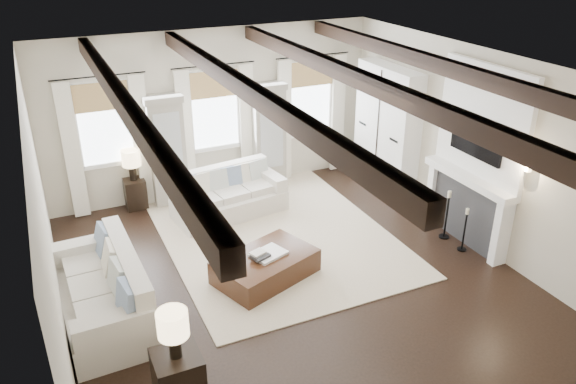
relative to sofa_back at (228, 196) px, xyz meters
name	(u,v)px	position (x,y,z in m)	size (l,w,h in m)	color
ground	(297,283)	(0.18, -2.61, -0.35)	(7.50, 7.50, 0.00)	black
room_shell	(317,139)	(0.93, -1.71, 1.53)	(6.54, 7.54, 3.22)	beige
area_rug	(272,231)	(0.46, -0.99, -0.34)	(3.66, 4.98, 0.02)	#C5B499
sofa_back	(228,196)	(0.00, 0.00, 0.00)	(2.13, 1.20, 0.87)	silver
sofa_left	(106,293)	(-2.50, -2.24, 0.03)	(1.09, 2.28, 0.96)	silver
ottoman	(266,267)	(-0.19, -2.28, -0.16)	(1.48, 0.92, 0.39)	black
tray	(268,254)	(-0.14, -2.27, 0.05)	(0.50, 0.38, 0.04)	white
book_lower	(260,256)	(-0.30, -2.34, 0.09)	(0.26, 0.20, 0.04)	#262628
book_upper	(258,253)	(-0.31, -2.29, 0.13)	(0.22, 0.17, 0.03)	beige
side_table_front	(178,374)	(-1.98, -4.01, -0.09)	(0.53, 0.53, 0.53)	black
lamp_front	(173,327)	(-1.98, -4.01, 0.58)	(0.35, 0.35, 0.60)	black
side_table_back	(135,193)	(-1.51, 0.96, -0.07)	(0.38, 0.38, 0.57)	black
lamp_back	(131,160)	(-1.51, 0.96, 0.62)	(0.34, 0.34, 0.59)	black
candlestick_near	(464,233)	(3.08, -2.88, -0.04)	(0.16, 0.16, 0.77)	black
candlestick_far	(446,219)	(3.08, -2.42, 0.01)	(0.18, 0.18, 0.88)	black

